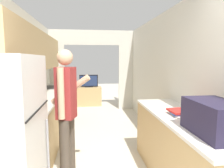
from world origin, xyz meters
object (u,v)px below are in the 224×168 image
range_oven (55,104)px  person (67,112)px  suitcase (215,118)px  book_stack (180,113)px  television (89,81)px  knife (58,84)px  tv_cabinet (89,96)px

range_oven → person: bearing=-78.1°
suitcase → book_stack: (-0.02, 0.65, -0.13)m
television → knife: (-0.85, -1.22, 0.05)m
range_oven → knife: (0.02, 0.52, 0.46)m
knife → book_stack: bearing=-101.2°
person → suitcase: (1.43, -0.86, 0.13)m
television → book_stack: bearing=-76.6°
person → tv_cabinet: person is taller
person → knife: size_ratio=5.62×
tv_cabinet → knife: knife is taller
person → tv_cabinet: size_ratio=2.01×
suitcase → book_stack: suitcase is taller
suitcase → knife: suitcase is taller
range_oven → television: television is taller
person → book_stack: size_ratio=5.52×
television → suitcase: bearing=-78.0°
tv_cabinet → knife: size_ratio=2.80×
tv_cabinet → suitcase: bearing=-78.1°
person → television: bearing=13.4°
television → person: bearing=-94.3°
person → television: (0.32, 4.36, -0.07)m
suitcase → tv_cabinet: suitcase is taller
tv_cabinet → knife: 1.63m
book_stack → tv_cabinet: bearing=103.3°
range_oven → suitcase: 4.05m
book_stack → suitcase: bearing=-88.5°
suitcase → tv_cabinet: (-1.11, 5.26, -0.74)m
person → book_stack: (1.42, -0.21, 0.01)m
range_oven → television: bearing=63.3°
person → suitcase: bearing=-103.4°
tv_cabinet → television: (-0.00, -0.04, 0.54)m
tv_cabinet → range_oven: bearing=-116.2°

